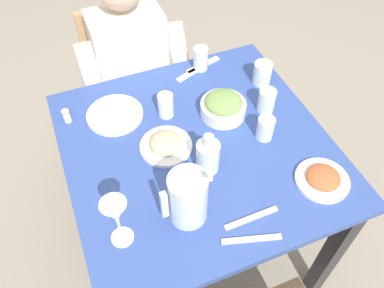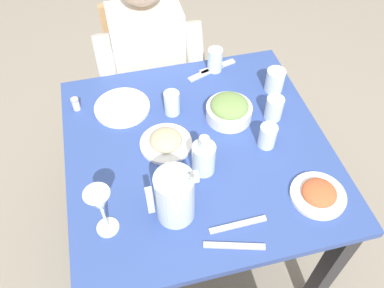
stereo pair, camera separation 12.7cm
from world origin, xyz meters
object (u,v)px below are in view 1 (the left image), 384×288
at_px(water_glass_by_pitcher, 166,105).
at_px(plate_rice_curry, 323,179).
at_px(salad_bowl, 223,106).
at_px(water_glass_far_left, 265,128).
at_px(water_pitcher, 188,198).
at_px(plate_beans, 166,144).
at_px(oil_carafe, 208,158).
at_px(diner_near, 137,83).
at_px(water_glass_near_left, 201,59).
at_px(dining_table, 197,166).
at_px(water_glass_far_right, 262,73).
at_px(water_glass_center, 267,100).
at_px(chair_near, 129,80).
at_px(wine_glass, 116,214).
at_px(plate_yoghurt, 115,113).
at_px(salt_shaker, 67,116).

bearing_deg(water_glass_by_pitcher, plate_rice_curry, 127.60).
height_order(salad_bowl, water_glass_far_left, same).
relative_size(water_pitcher, plate_beans, 1.00).
relative_size(plate_beans, oil_carafe, 1.16).
height_order(diner_near, water_glass_near_left, diner_near).
bearing_deg(water_pitcher, dining_table, -118.77).
distance_m(water_glass_far_left, water_glass_far_right, 0.30).
bearing_deg(water_glass_far_left, water_glass_center, -120.67).
distance_m(chair_near, water_glass_far_left, 0.92).
xyz_separation_m(chair_near, water_pitcher, (0.06, 1.01, 0.37)).
height_order(plate_beans, wine_glass, wine_glass).
relative_size(plate_yoghurt, water_glass_far_left, 2.40).
xyz_separation_m(plate_beans, salt_shaker, (0.30, -0.26, 0.01)).
xyz_separation_m(dining_table, water_glass_far_left, (-0.24, 0.05, 0.17)).
bearing_deg(water_glass_by_pitcher, water_glass_near_left, -138.03).
bearing_deg(water_glass_center, water_glass_near_left, -67.05).
xyz_separation_m(water_pitcher, water_glass_far_left, (-0.38, -0.20, -0.05)).
bearing_deg(water_glass_by_pitcher, water_glass_far_left, 140.61).
bearing_deg(plate_rice_curry, plate_yoghurt, -44.60).
height_order(diner_near, water_glass_far_right, diner_near).
xyz_separation_m(water_glass_by_pitcher, wine_glass, (0.30, 0.44, 0.09)).
bearing_deg(chair_near, water_glass_near_left, 125.36).
xyz_separation_m(water_glass_by_pitcher, water_glass_near_left, (-0.23, -0.21, 0.00)).
distance_m(chair_near, water_glass_center, 0.85).
bearing_deg(diner_near, plate_rice_curry, 115.20).
bearing_deg(oil_carafe, salad_bowl, -126.31).
distance_m(water_glass_far_left, salt_shaker, 0.74).
relative_size(dining_table, water_glass_far_right, 9.96).
bearing_deg(water_glass_far_left, plate_yoghurt, -32.58).
bearing_deg(water_glass_near_left, water_glass_center, 112.95).
distance_m(water_glass_far_left, oil_carafe, 0.26).
bearing_deg(plate_beans, water_glass_far_right, -159.09).
xyz_separation_m(plate_yoghurt, wine_glass, (0.11, 0.51, 0.13)).
bearing_deg(salt_shaker, plate_beans, 138.88).
xyz_separation_m(diner_near, oil_carafe, (-0.07, 0.66, 0.18)).
bearing_deg(wine_glass, water_glass_near_left, -129.16).
xyz_separation_m(plate_yoghurt, water_glass_center, (-0.56, 0.18, 0.03)).
bearing_deg(water_pitcher, oil_carafe, -131.74).
distance_m(water_pitcher, water_glass_near_left, 0.72).
bearing_deg(plate_beans, chair_near, -92.80).
distance_m(water_glass_by_pitcher, water_glass_center, 0.39).
bearing_deg(water_glass_far_right, water_glass_near_left, -41.64).
xyz_separation_m(chair_near, salt_shaker, (0.34, 0.46, 0.30)).
xyz_separation_m(plate_rice_curry, plate_yoghurt, (0.57, -0.56, 0.00)).
bearing_deg(oil_carafe, salt_shaker, -44.84).
height_order(water_pitcher, water_glass_by_pitcher, water_pitcher).
height_order(water_pitcher, plate_beans, water_pitcher).
height_order(salad_bowl, water_glass_far_right, water_glass_far_right).
relative_size(chair_near, oil_carafe, 5.24).
relative_size(water_pitcher, water_glass_center, 2.01).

